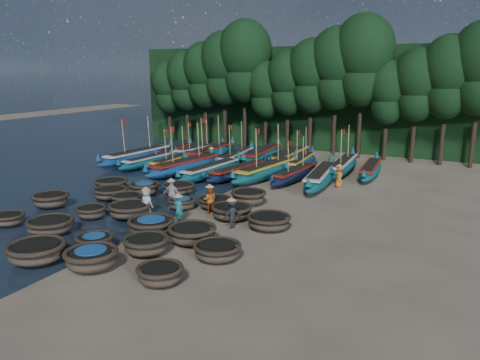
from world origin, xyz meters
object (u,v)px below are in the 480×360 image
at_px(coracle_20, 111,184).
at_px(coracle_3, 91,258).
at_px(coracle_7, 95,241).
at_px(long_boat_14, 290,157).
at_px(long_boat_9, 175,151).
at_px(long_boat_17, 370,170).
at_px(fisherman_2, 210,199).
at_px(long_boat_3, 187,166).
at_px(coracle_18, 232,211).
at_px(long_boat_10, 199,151).
at_px(coracle_16, 127,200).
at_px(coracle_17, 182,203).
at_px(coracle_14, 192,233).
at_px(long_boat_2, 175,162).
at_px(fisherman_4, 171,193).
at_px(coracle_22, 178,188).
at_px(long_boat_13, 263,155).
at_px(fisherman_1, 178,207).
at_px(coracle_2, 37,251).
at_px(long_boat_15, 300,162).
at_px(coracle_21, 144,188).
at_px(coracle_15, 110,193).
at_px(coracle_13, 151,225).
at_px(coracle_4, 160,274).
at_px(coracle_23, 215,202).
at_px(fisherman_3, 232,213).
at_px(long_boat_16, 343,166).
at_px(fisherman_6, 339,175).
at_px(coracle_19, 269,221).
at_px(long_boat_7, 295,174).
at_px(coracle_12, 130,210).
at_px(long_boat_5, 239,171).
at_px(coracle_8, 146,244).
at_px(long_boat_12, 235,157).
at_px(coracle_9, 217,250).
at_px(fisherman_0, 146,201).
at_px(long_boat_1, 150,161).
at_px(long_boat_8, 321,176).
at_px(long_boat_11, 211,153).
at_px(long_boat_0, 138,156).
at_px(coracle_11, 91,212).

bearing_deg(coracle_20, coracle_3, -51.08).
height_order(coracle_7, long_boat_14, long_boat_14).
relative_size(long_boat_9, long_boat_17, 0.99).
bearing_deg(fisherman_2, long_boat_3, -75.13).
relative_size(coracle_3, coracle_18, 1.06).
height_order(coracle_7, long_boat_10, long_boat_10).
distance_m(coracle_16, coracle_17, 3.34).
bearing_deg(coracle_14, long_boat_2, 127.80).
xyz_separation_m(long_boat_9, fisherman_4, (9.26, -13.41, 0.41)).
xyz_separation_m(coracle_22, long_boat_13, (0.26, 12.40, 0.21)).
bearing_deg(fisherman_1, coracle_2, 70.37).
bearing_deg(long_boat_15, coracle_22, -114.82).
bearing_deg(coracle_21, coracle_15, -123.85).
xyz_separation_m(coracle_13, long_boat_15, (1.08, 17.97, 0.06)).
xyz_separation_m(coracle_4, long_boat_2, (-11.69, 17.58, 0.12)).
relative_size(coracle_23, fisherman_3, 1.22).
height_order(coracle_22, long_boat_10, long_boat_10).
height_order(coracle_2, fisherman_2, fisherman_2).
distance_m(coracle_21, long_boat_16, 15.48).
bearing_deg(fisherman_1, long_boat_10, -61.94).
bearing_deg(long_boat_10, fisherman_6, -12.68).
xyz_separation_m(coracle_2, coracle_21, (-2.80, 10.57, -0.02)).
xyz_separation_m(coracle_16, fisherman_3, (7.27, -0.47, 0.38)).
bearing_deg(coracle_21, coracle_19, -13.39).
bearing_deg(long_boat_7, fisherman_2, -93.41).
relative_size(coracle_12, coracle_17, 1.22).
distance_m(coracle_7, long_boat_5, 15.43).
bearing_deg(coracle_8, fisherman_3, 70.49).
height_order(coracle_21, long_boat_12, long_boat_12).
bearing_deg(coracle_12, coracle_9, -21.31).
bearing_deg(long_boat_9, coracle_4, -65.65).
distance_m(coracle_22, long_boat_7, 8.76).
relative_size(coracle_4, fisherman_3, 1.24).
distance_m(coracle_16, long_boat_7, 12.43).
bearing_deg(fisherman_3, long_boat_15, -144.41).
height_order(coracle_14, long_boat_3, long_boat_3).
xyz_separation_m(fisherman_0, fisherman_4, (0.39, 1.79, 0.07)).
bearing_deg(long_boat_15, coracle_23, -96.47).
bearing_deg(fisherman_6, long_boat_1, 82.42).
height_order(long_boat_8, long_boat_13, long_boat_13).
xyz_separation_m(coracle_14, long_boat_11, (-9.80, 18.04, 0.14)).
relative_size(coracle_7, long_boat_3, 0.22).
bearing_deg(coracle_7, coracle_22, 102.35).
bearing_deg(long_boat_0, coracle_4, -44.13).
distance_m(coracle_11, long_boat_3, 11.86).
xyz_separation_m(coracle_17, long_boat_16, (5.68, 13.65, 0.21)).
bearing_deg(fisherman_1, long_boat_9, -55.29).
xyz_separation_m(long_boat_12, fisherman_6, (10.05, -3.92, 0.29)).
xyz_separation_m(coracle_13, long_boat_17, (6.72, 17.75, 0.05)).
bearing_deg(fisherman_1, coracle_13, 84.45).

